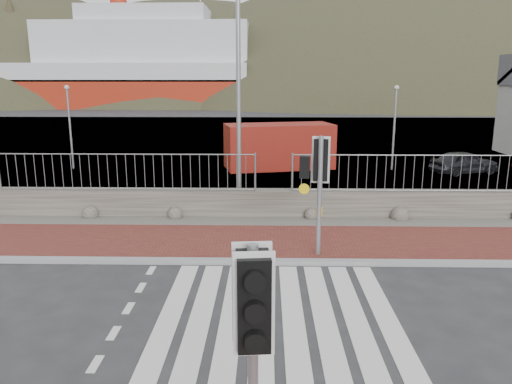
{
  "coord_description": "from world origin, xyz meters",
  "views": [
    {
      "loc": [
        -0.23,
        -8.69,
        4.58
      ],
      "look_at": [
        -0.48,
        3.0,
        1.84
      ],
      "focal_mm": 35.0,
      "sensor_mm": 36.0,
      "label": 1
    }
  ],
  "objects_px": {
    "ferry": "(105,70)",
    "traffic_signal_near": "(253,320)",
    "streetlight": "(243,65)",
    "shipping_container": "(279,146)",
    "traffic_signal_far": "(319,171)",
    "car_a": "(464,162)"
  },
  "relations": [
    {
      "from": "ferry",
      "to": "traffic_signal_near",
      "type": "bearing_deg",
      "value": -71.33
    },
    {
      "from": "traffic_signal_near",
      "to": "streetlight",
      "type": "bearing_deg",
      "value": 87.64
    },
    {
      "from": "ferry",
      "to": "shipping_container",
      "type": "relative_size",
      "value": 9.41
    },
    {
      "from": "traffic_signal_far",
      "to": "car_a",
      "type": "bearing_deg",
      "value": -117.28
    },
    {
      "from": "shipping_container",
      "to": "car_a",
      "type": "distance_m",
      "value": 8.91
    },
    {
      "from": "ferry",
      "to": "traffic_signal_far",
      "type": "xyz_separation_m",
      "value": [
        25.72,
        -64.35,
        -3.1
      ]
    },
    {
      "from": "traffic_signal_far",
      "to": "shipping_container",
      "type": "distance_m",
      "value": 12.83
    },
    {
      "from": "streetlight",
      "to": "car_a",
      "type": "xyz_separation_m",
      "value": [
        10.2,
        6.81,
        -4.36
      ]
    },
    {
      "from": "ferry",
      "to": "shipping_container",
      "type": "distance_m",
      "value": 57.5
    },
    {
      "from": "streetlight",
      "to": "shipping_container",
      "type": "relative_size",
      "value": 1.64
    },
    {
      "from": "traffic_signal_near",
      "to": "shipping_container",
      "type": "distance_m",
      "value": 20.32
    },
    {
      "from": "traffic_signal_near",
      "to": "ferry",
      "type": "bearing_deg",
      "value": 103.17
    },
    {
      "from": "ferry",
      "to": "traffic_signal_far",
      "type": "bearing_deg",
      "value": -68.22
    },
    {
      "from": "traffic_signal_far",
      "to": "streetlight",
      "type": "relative_size",
      "value": 0.36
    },
    {
      "from": "traffic_signal_near",
      "to": "shipping_container",
      "type": "xyz_separation_m",
      "value": [
        0.74,
        20.28,
        -1.01
      ]
    },
    {
      "from": "traffic_signal_near",
      "to": "traffic_signal_far",
      "type": "distance_m",
      "value": 7.66
    },
    {
      "from": "streetlight",
      "to": "car_a",
      "type": "height_order",
      "value": "streetlight"
    },
    {
      "from": "traffic_signal_far",
      "to": "car_a",
      "type": "distance_m",
      "value": 14.09
    },
    {
      "from": "traffic_signal_near",
      "to": "traffic_signal_far",
      "type": "xyz_separation_m",
      "value": [
        1.43,
        7.52,
        0.15
      ]
    },
    {
      "from": "traffic_signal_far",
      "to": "ferry",
      "type": "bearing_deg",
      "value": -60.06
    },
    {
      "from": "streetlight",
      "to": "traffic_signal_near",
      "type": "bearing_deg",
      "value": -97.67
    },
    {
      "from": "traffic_signal_far",
      "to": "car_a",
      "type": "xyz_separation_m",
      "value": [
        8.11,
        11.39,
        -1.71
      ]
    }
  ]
}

